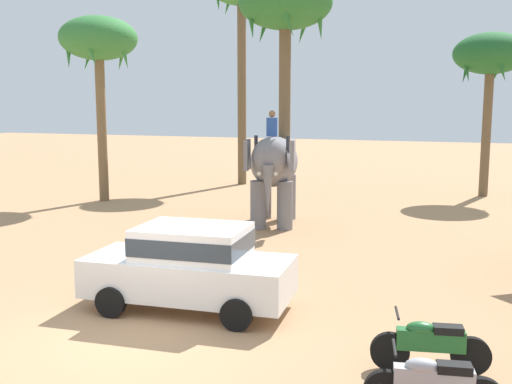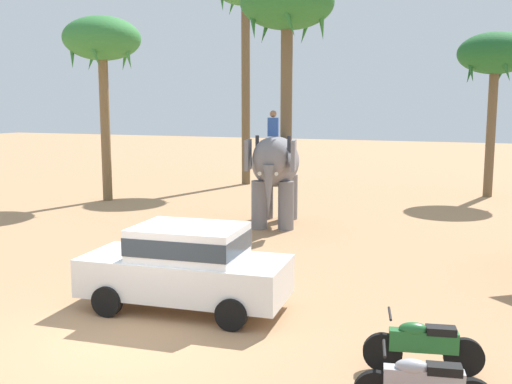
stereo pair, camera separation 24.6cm
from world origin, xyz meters
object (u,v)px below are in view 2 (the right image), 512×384
object	(u,v)px
motorcycle_mid_row	(423,344)
elephant_with_mahout	(275,167)
car_sedan_foreground	(186,264)
palm_tree_near_hut	(495,57)
palm_tree_far_back	(102,44)
palm_tree_left_of_road	(287,10)

from	to	relation	value
motorcycle_mid_row	elephant_with_mahout	bearing A→B (deg)	121.67
elephant_with_mahout	motorcycle_mid_row	distance (m)	11.53
car_sedan_foreground	palm_tree_near_hut	xyz separation A→B (m)	(5.34, 18.03, 5.17)
car_sedan_foreground	elephant_with_mahout	size ratio (longest dim) A/B	1.06
palm_tree_far_back	car_sedan_foreground	bearing A→B (deg)	-47.85
palm_tree_left_of_road	car_sedan_foreground	bearing A→B (deg)	-82.63
car_sedan_foreground	elephant_with_mahout	xyz separation A→B (m)	(-1.28, 8.51, 1.06)
motorcycle_mid_row	palm_tree_left_of_road	world-z (taller)	palm_tree_left_of_road
elephant_with_mahout	palm_tree_left_of_road	world-z (taller)	palm_tree_left_of_road
car_sedan_foreground	palm_tree_near_hut	size ratio (longest dim) A/B	0.59
palm_tree_near_hut	palm_tree_left_of_road	bearing A→B (deg)	-127.61
elephant_with_mahout	palm_tree_far_back	world-z (taller)	palm_tree_far_back
palm_tree_near_hut	palm_tree_far_back	distance (m)	16.76
motorcycle_mid_row	palm_tree_left_of_road	xyz separation A→B (m)	(-5.96, 10.72, 6.77)
elephant_with_mahout	palm_tree_near_hut	size ratio (longest dim) A/B	0.56
palm_tree_left_of_road	palm_tree_far_back	distance (m)	8.66
elephant_with_mahout	car_sedan_foreground	bearing A→B (deg)	-81.47
palm_tree_far_back	elephant_with_mahout	bearing A→B (deg)	-15.03
motorcycle_mid_row	palm_tree_far_back	size ratio (longest dim) A/B	0.23
elephant_with_mahout	palm_tree_far_back	size ratio (longest dim) A/B	0.52
motorcycle_mid_row	car_sedan_foreground	bearing A→B (deg)	165.54
palm_tree_near_hut	palm_tree_left_of_road	xyz separation A→B (m)	(-6.57, -8.53, 1.13)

